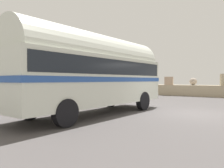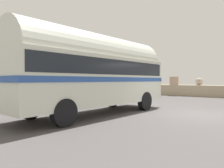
% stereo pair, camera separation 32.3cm
% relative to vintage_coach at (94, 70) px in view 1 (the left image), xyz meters
% --- Properties ---
extents(ground, '(32.00, 26.00, 0.02)m').
position_rel_vintage_coach_xyz_m(ground, '(3.60, 2.80, -2.04)').
color(ground, '#4A4646').
extents(vintage_coach, '(2.79, 8.68, 3.70)m').
position_rel_vintage_coach_xyz_m(vintage_coach, '(0.00, 0.00, 0.00)').
color(vintage_coach, black).
rests_on(vintage_coach, ground).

